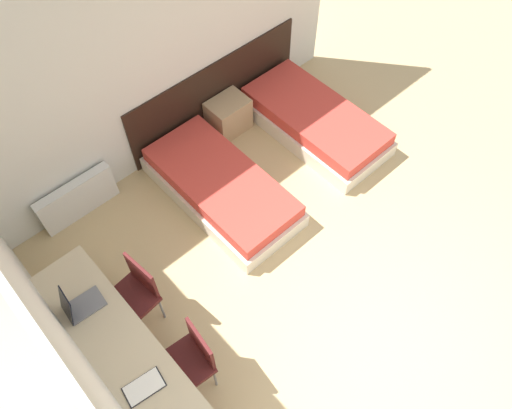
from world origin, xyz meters
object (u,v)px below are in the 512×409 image
bed_near_window (221,187)px  bed_near_door (315,121)px  chair_near_laptop (134,293)px  chair_near_notebook (189,359)px  nightstand (228,116)px  laptop (78,306)px

bed_near_window → bed_near_door: size_ratio=1.00×
chair_near_laptop → chair_near_notebook: bearing=-95.8°
chair_near_laptop → chair_near_notebook: (-0.00, -0.85, 0.00)m
bed_near_window → bed_near_door: 1.57m
nightstand → chair_near_notebook: (-2.34, -2.23, 0.27)m
bed_near_window → bed_near_door: bearing=0.0°
nightstand → chair_near_laptop: chair_near_laptop is taller
bed_near_window → nightstand: bearing=45.1°
bed_near_window → nightstand: (0.79, 0.79, 0.05)m
bed_near_door → chair_near_notebook: (-3.12, -1.44, 0.32)m
chair_near_laptop → laptop: laptop is taller
bed_near_window → nightstand: nightstand is taller
bed_near_door → chair_near_notebook: 3.46m
chair_near_laptop → chair_near_notebook: 0.85m
chair_near_laptop → bed_near_window: bearing=15.1°
bed_near_door → nightstand: size_ratio=3.87×
nightstand → chair_near_notebook: chair_near_notebook is taller
nightstand → chair_near_notebook: bearing=-136.4°
bed_near_door → nightstand: nightstand is taller
nightstand → chair_near_laptop: (-2.34, -1.38, 0.27)m
bed_near_window → nightstand: size_ratio=3.87×
nightstand → chair_near_notebook: size_ratio=0.57×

